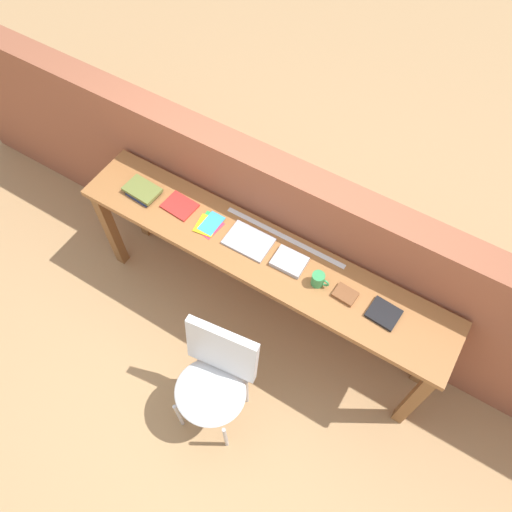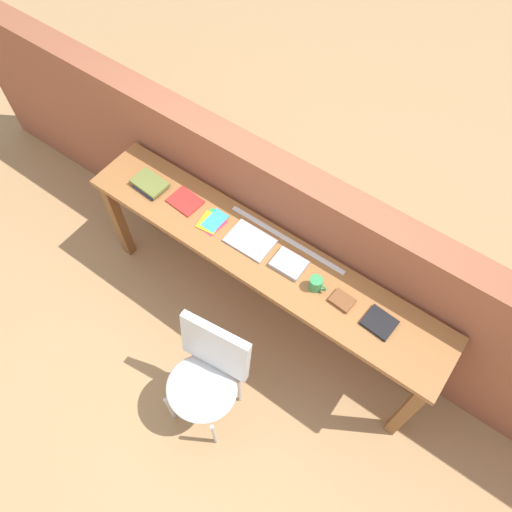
{
  "view_description": "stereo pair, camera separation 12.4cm",
  "coord_description": "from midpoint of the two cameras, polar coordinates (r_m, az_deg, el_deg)",
  "views": [
    {
      "loc": [
        0.83,
        -1.09,
        3.43
      ],
      "look_at": [
        0.0,
        0.25,
        0.9
      ],
      "focal_mm": 35.0,
      "sensor_mm": 36.0,
      "label": 1
    },
    {
      "loc": [
        0.93,
        -1.02,
        3.43
      ],
      "look_at": [
        0.0,
        0.25,
        0.9
      ],
      "focal_mm": 35.0,
      "sensor_mm": 36.0,
      "label": 2
    }
  ],
  "objects": [
    {
      "name": "brick_wall_back",
      "position": [
        3.38,
        4.97,
        2.22
      ],
      "size": [
        6.0,
        0.2,
        1.29
      ],
      "primitive_type": "cube",
      "color": "#935138",
      "rests_on": "ground"
    },
    {
      "name": "pamphlet_pile_colourful",
      "position": [
        3.14,
        -3.86,
        3.9
      ],
      "size": [
        0.16,
        0.19,
        0.01
      ],
      "color": "#E5334C",
      "rests_on": "sideboard"
    },
    {
      "name": "leather_journal_brown",
      "position": [
        2.89,
        11.03,
        -5.07
      ],
      "size": [
        0.14,
        0.11,
        0.02
      ],
      "primitive_type": "cube",
      "rotation": [
        0.0,
        0.0,
        -0.07
      ],
      "color": "brown",
      "rests_on": "sideboard"
    },
    {
      "name": "ground_plane",
      "position": [
        3.69,
        -1.35,
        -10.12
      ],
      "size": [
        40.0,
        40.0,
        0.0
      ],
      "primitive_type": "plane",
      "color": "tan"
    },
    {
      "name": "book_repair_rightmost",
      "position": [
        2.88,
        15.14,
        -7.4
      ],
      "size": [
        0.18,
        0.16,
        0.02
      ],
      "primitive_type": "cube",
      "rotation": [
        0.0,
        0.0,
        -0.07
      ],
      "color": "black",
      "rests_on": "sideboard"
    },
    {
      "name": "mug",
      "position": [
        2.88,
        8.11,
        -3.2
      ],
      "size": [
        0.11,
        0.08,
        0.09
      ],
      "color": "#338C4C",
      "rests_on": "sideboard"
    },
    {
      "name": "book_open_centre",
      "position": [
        3.05,
        0.49,
        1.73
      ],
      "size": [
        0.28,
        0.2,
        0.02
      ],
      "primitive_type": "cube",
      "rotation": [
        0.0,
        0.0,
        0.01
      ],
      "color": "#9E9EA3",
      "rests_on": "sideboard"
    },
    {
      "name": "chair_white_moulded",
      "position": [
        3.07,
        -4.49,
        -13.36
      ],
      "size": [
        0.5,
        0.51,
        0.89
      ],
      "color": "silver",
      "rests_on": "ground"
    },
    {
      "name": "book_grey_hardcover",
      "position": [
        2.97,
        4.99,
        -0.93
      ],
      "size": [
        0.2,
        0.16,
        0.03
      ],
      "primitive_type": "cube",
      "rotation": [
        0.0,
        0.0,
        0.02
      ],
      "color": "#9E9EA3",
      "rests_on": "sideboard"
    },
    {
      "name": "book_stack_leftmost",
      "position": [
        3.36,
        -10.94,
        8.04
      ],
      "size": [
        0.24,
        0.18,
        0.04
      ],
      "color": "navy",
      "rests_on": "sideboard"
    },
    {
      "name": "ruler_metal_back_edge",
      "position": [
        3.08,
        4.68,
        1.91
      ],
      "size": [
        0.83,
        0.03,
        0.0
      ],
      "primitive_type": "cube",
      "color": "silver",
      "rests_on": "sideboard"
    },
    {
      "name": "magazine_cycling",
      "position": [
        3.26,
        -7.01,
        6.2
      ],
      "size": [
        0.22,
        0.17,
        0.01
      ],
      "primitive_type": "cube",
      "rotation": [
        0.0,
        0.0,
        -0.07
      ],
      "color": "red",
      "rests_on": "sideboard"
    },
    {
      "name": "sideboard",
      "position": [
        3.14,
        1.67,
        -0.95
      ],
      "size": [
        2.5,
        0.44,
        0.88
      ],
      "color": "#996033",
      "rests_on": "ground"
    }
  ]
}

